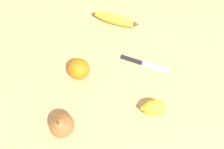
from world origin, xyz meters
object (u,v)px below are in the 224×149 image
at_px(lemon, 154,108).
at_px(pear, 61,125).
at_px(banana, 116,20).
at_px(orange, 79,69).
at_px(paring_knife, 143,63).

bearing_deg(lemon, pear, -4.68).
bearing_deg(pear, banana, -128.88).
relative_size(banana, pear, 1.76).
height_order(orange, paring_knife, orange).
xyz_separation_m(orange, pear, (0.10, 0.18, 0.01)).
xyz_separation_m(orange, paring_knife, (-0.24, 0.03, -0.04)).
bearing_deg(paring_knife, banana, -131.35).
bearing_deg(orange, pear, 61.24).
height_order(pear, paring_knife, pear).
bearing_deg(banana, lemon, -52.43).
relative_size(banana, orange, 2.29).
distance_m(banana, orange, 0.26).
height_order(banana, orange, orange).
bearing_deg(paring_knife, lemon, 27.18).
xyz_separation_m(banana, orange, (0.19, 0.17, 0.02)).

